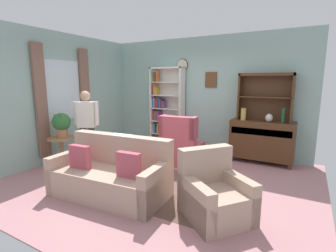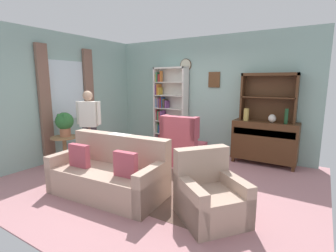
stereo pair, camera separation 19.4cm
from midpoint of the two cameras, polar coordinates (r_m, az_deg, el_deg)
ground_plane at (r=4.69m, az=-3.53°, el=-11.91°), size 5.40×4.60×0.02m
wall_back at (r=6.24m, az=7.06°, el=6.96°), size 5.00×0.09×2.80m
wall_left at (r=6.11m, az=-24.04°, el=6.02°), size 0.16×4.20×2.80m
area_rug at (r=4.35m, az=-3.47°, el=-13.54°), size 2.47×1.69×0.01m
bookshelf at (r=6.55m, az=-1.57°, el=3.69°), size 0.90×0.30×2.10m
sideboard at (r=5.70m, az=19.64°, el=-2.98°), size 1.30×0.45×0.92m
sideboard_hutch at (r=5.68m, az=20.48°, el=7.63°), size 1.10×0.26×1.00m
vase_tall at (r=5.61m, az=15.91°, el=2.63°), size 0.11×0.11×0.26m
vase_round at (r=5.53m, az=21.15°, el=1.76°), size 0.15×0.15×0.17m
bottle_wine at (r=5.47m, az=23.85°, el=2.19°), size 0.07×0.07×0.30m
couch_floral at (r=4.07m, az=-14.19°, el=-10.85°), size 1.86×0.98×0.90m
armchair_floral at (r=3.39m, az=8.89°, el=-15.52°), size 1.08×1.07×0.88m
wingback_chair at (r=5.35m, az=1.93°, el=-4.62°), size 0.84×0.85×1.05m
plant_stand at (r=5.59m, az=-24.01°, el=-4.84°), size 0.52×0.52×0.63m
potted_plant_large at (r=5.50m, az=-24.10°, el=0.60°), size 0.36×0.36×0.50m
potted_plant_small at (r=5.51m, az=-20.09°, el=-6.76°), size 0.25×0.25×0.34m
person_reading at (r=5.42m, az=-19.05°, el=0.68°), size 0.50×0.34×1.56m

